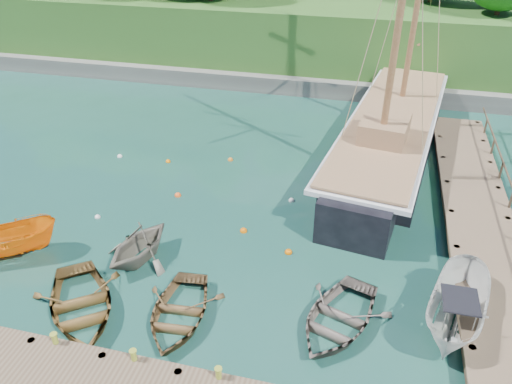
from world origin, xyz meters
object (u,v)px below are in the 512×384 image
rowboat_1 (141,259)px  cabin_boat_white (453,328)px  schooner (389,140)px  rowboat_3 (337,325)px  rowboat_0 (82,312)px  rowboat_2 (179,319)px  motorboat_orange (9,255)px

rowboat_1 → cabin_boat_white: bearing=11.3°
rowboat_1 → schooner: size_ratio=0.14×
rowboat_1 → rowboat_3: 9.17m
rowboat_0 → schooner: size_ratio=0.19×
schooner → rowboat_2: bearing=-106.7°
rowboat_3 → schooner: bearing=102.9°
cabin_boat_white → schooner: schooner is taller
rowboat_0 → cabin_boat_white: cabin_boat_white is taller
rowboat_0 → rowboat_1: bearing=40.5°
rowboat_0 → motorboat_orange: bearing=118.0°
cabin_boat_white → schooner: size_ratio=0.20×
motorboat_orange → rowboat_3: bearing=-121.5°
rowboat_1 → rowboat_2: bearing=-29.7°
rowboat_2 → motorboat_orange: size_ratio=0.95×
rowboat_3 → cabin_boat_white: size_ratio=0.87×
motorboat_orange → schooner: 21.68m
rowboat_3 → schooner: size_ratio=0.17×
rowboat_2 → schooner: 17.63m
rowboat_2 → cabin_boat_white: cabin_boat_white is taller
rowboat_0 → motorboat_orange: motorboat_orange is taller
rowboat_1 → cabin_boat_white: cabin_boat_white is taller
rowboat_1 → rowboat_3: size_ratio=0.78×
motorboat_orange → cabin_boat_white: bearing=-118.2°
rowboat_3 → cabin_boat_white: 4.39m
rowboat_1 → rowboat_2: 4.26m
rowboat_0 → rowboat_1: size_ratio=1.36×
motorboat_orange → schooner: schooner is taller
rowboat_3 → rowboat_0: bearing=-151.1°
rowboat_1 → rowboat_3: bearing=3.6°
rowboat_0 → cabin_boat_white: (14.07, 2.67, 0.00)m
rowboat_0 → rowboat_2: size_ratio=1.13×
motorboat_orange → rowboat_1: bearing=-107.5°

